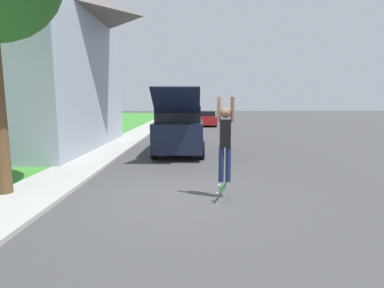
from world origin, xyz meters
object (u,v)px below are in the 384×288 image
at_px(suv_parked, 180,128).
at_px(skateboard, 223,188).
at_px(car_down_street, 206,118).
at_px(skateboarder, 225,138).

relative_size(suv_parked, skateboard, 6.81).
bearing_deg(car_down_street, suv_parked, -96.34).
relative_size(suv_parked, car_down_street, 1.13).
bearing_deg(suv_parked, skateboarder, -76.96).
bearing_deg(skateboard, car_down_street, 89.27).
xyz_separation_m(skateboarder, skateboard, (-0.06, -0.12, -1.20)).
bearing_deg(car_down_street, skateboarder, -90.58).
xyz_separation_m(suv_parked, car_down_street, (1.66, 14.94, -0.47)).
bearing_deg(suv_parked, skateboard, -77.68).
distance_m(car_down_street, skateboarder, 21.20).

